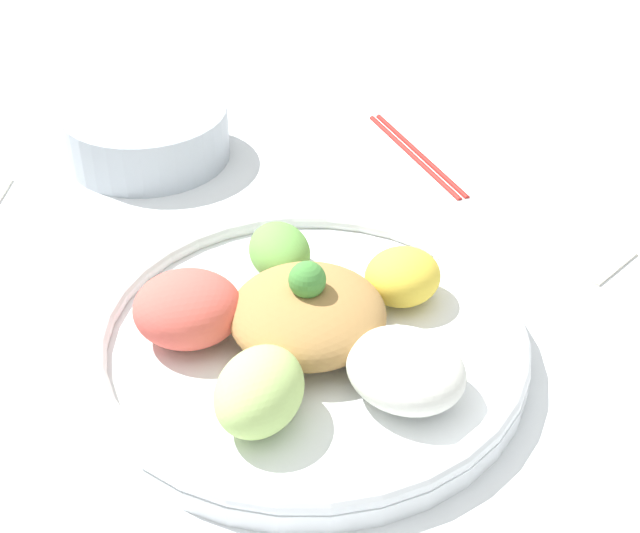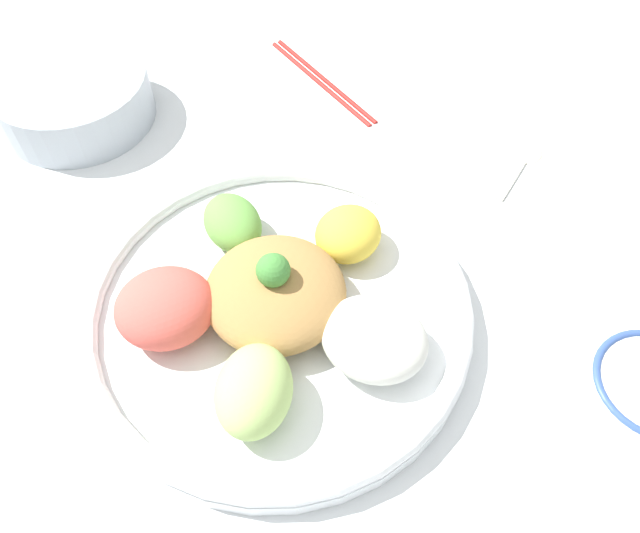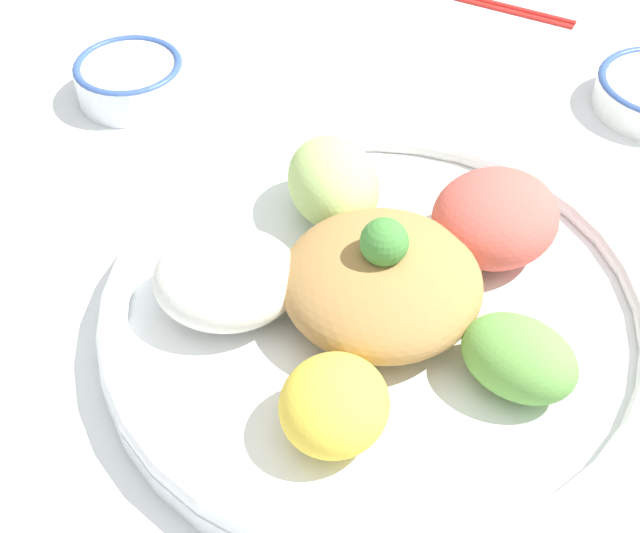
# 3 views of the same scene
# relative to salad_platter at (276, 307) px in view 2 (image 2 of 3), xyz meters

# --- Properties ---
(ground_plane) EXTENTS (2.40, 2.40, 0.00)m
(ground_plane) POSITION_rel_salad_platter_xyz_m (-0.02, -0.04, -0.03)
(ground_plane) COLOR white
(salad_platter) EXTENTS (0.39, 0.39, 0.10)m
(salad_platter) POSITION_rel_salad_platter_xyz_m (0.00, 0.00, 0.00)
(salad_platter) COLOR white
(salad_platter) RESTS_ON ground_plane
(side_serving_bowl) EXTENTS (0.20, 0.20, 0.06)m
(side_serving_bowl) POSITION_rel_salad_platter_xyz_m (0.23, 0.35, 0.01)
(side_serving_bowl) COLOR #A8B2BC
(side_serving_bowl) RESTS_ON ground_plane
(chopsticks_pair_far) EXTENTS (0.15, 0.19, 0.01)m
(chopsticks_pair_far) POSITION_rel_salad_platter_xyz_m (0.39, 0.06, -0.02)
(chopsticks_pair_far) COLOR red
(chopsticks_pair_far) RESTS_ON ground_plane
(serving_spoon_extra) EXTENTS (0.12, 0.06, 0.01)m
(serving_spoon_extra) POSITION_rel_salad_platter_xyz_m (0.30, -0.22, -0.02)
(serving_spoon_extra) COLOR beige
(serving_spoon_extra) RESTS_ON ground_plane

